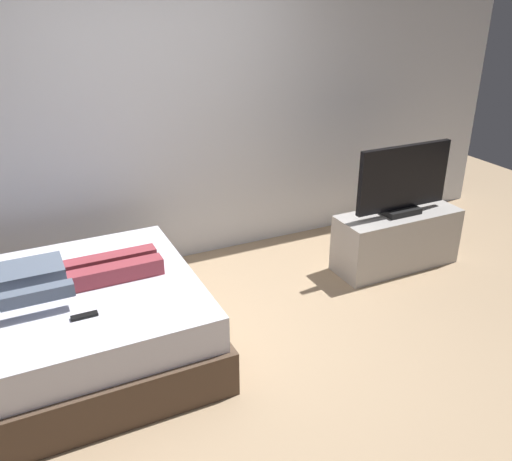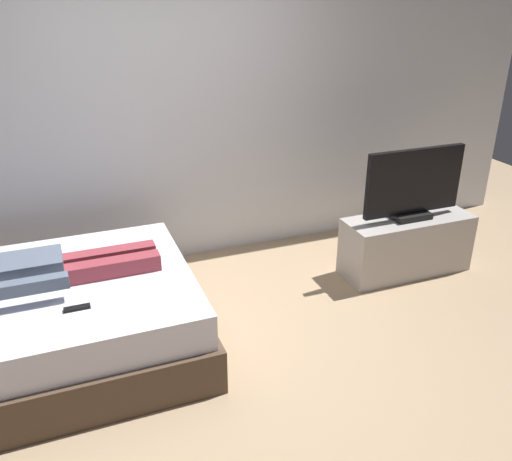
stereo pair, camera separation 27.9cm
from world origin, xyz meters
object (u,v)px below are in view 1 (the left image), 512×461
(person, at_px, (46,279))
(remote, at_px, (84,316))
(tv_stand, at_px, (396,240))
(tv, at_px, (403,181))
(bed, at_px, (52,333))

(person, bearing_deg, remote, -69.53)
(person, relative_size, remote, 8.40)
(tv_stand, distance_m, tv, 0.53)
(bed, distance_m, tv, 2.92)
(person, distance_m, tv, 2.84)
(remote, relative_size, tv, 0.17)
(person, relative_size, tv_stand, 1.15)
(bed, xyz_separation_m, remote, (0.18, -0.35, 0.29))
(tv_stand, bearing_deg, tv, 0.00)
(bed, bearing_deg, tv, 3.33)
(remote, height_order, tv_stand, remote)
(bed, relative_size, remote, 12.80)
(person, bearing_deg, tv_stand, 2.27)
(remote, xyz_separation_m, tv_stand, (2.69, 0.52, -0.30))
(remote, bearing_deg, tv_stand, 10.90)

